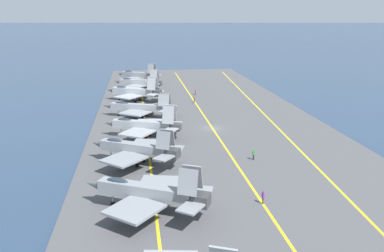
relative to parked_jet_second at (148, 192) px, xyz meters
The scene contains 16 objects.
ground_plane 37.55m from the parked_jet_second, 22.13° to the right, with size 2000.00×2000.00×0.00m, color navy.
carrier_deck 37.53m from the parked_jet_second, 22.13° to the right, with size 178.97×48.96×0.40m, color #4C4C4F.
deck_stripe_foul_line 44.37m from the parked_jet_second, 38.48° to the right, with size 161.08×0.36×0.01m, color yellow.
deck_stripe_centerline 37.52m from the parked_jet_second, 22.13° to the right, with size 161.08×0.36×0.01m, color yellow.
deck_stripe_edge_line 34.78m from the parked_jet_second, ahead, with size 161.08×0.36×0.01m, color yellow.
parked_jet_second is the anchor object (origin of this frame).
parked_jet_third 16.17m from the parked_jet_second, ahead, with size 13.24×14.95×6.04m.
parked_jet_fourth 29.99m from the parked_jet_second, ahead, with size 12.99×15.17×6.51m.
parked_jet_fifth 45.80m from the parked_jet_second, ahead, with size 12.11×17.21×5.70m.
parked_jet_sixth 63.54m from the parked_jet_second, ahead, with size 13.85×15.73×6.67m.
parked_jet_seventh 78.62m from the parked_jet_second, ahead, with size 13.89×15.17×6.58m.
parked_jet_eighth 94.32m from the parked_jet_second, ahead, with size 12.63×15.32×6.50m.
crew_purple_vest 14.19m from the parked_jet_second, 89.03° to the right, with size 0.44×0.36×1.76m.
crew_red_vest 71.63m from the parked_jet_second, 12.61° to the right, with size 0.39×0.28×1.76m.
crew_brown_vest 60.77m from the parked_jet_second, 13.16° to the right, with size 0.43×0.46×1.79m.
crew_green_vest 23.30m from the parked_jet_second, 47.97° to the right, with size 0.31×0.41×1.71m.
Camera 1 is at (-78.54, 14.80, 23.13)m, focal length 38.00 mm.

